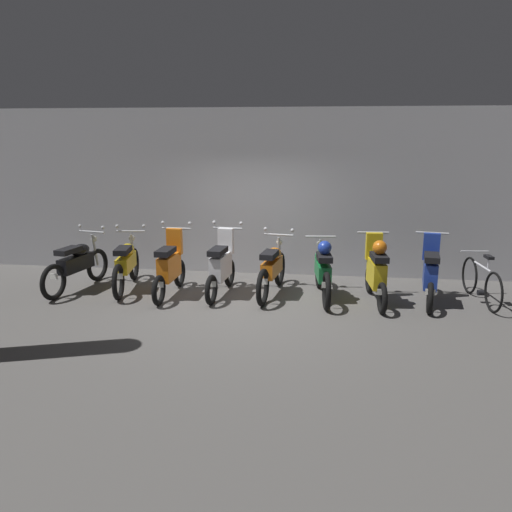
{
  "coord_description": "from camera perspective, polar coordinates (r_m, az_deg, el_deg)",
  "views": [
    {
      "loc": [
        1.33,
        -8.34,
        2.88
      ],
      "look_at": [
        0.19,
        0.55,
        0.75
      ],
      "focal_mm": 36.24,
      "sensor_mm": 36.0,
      "label": 1
    }
  ],
  "objects": [
    {
      "name": "motorbike_slot_3",
      "position": [
        9.4,
        -3.85,
        -1.15
      ],
      "size": [
        0.59,
        1.68,
        1.29
      ],
      "color": "black",
      "rests_on": "ground"
    },
    {
      "name": "motorbike_slot_6",
      "position": [
        9.16,
        13.13,
        -1.62
      ],
      "size": [
        0.56,
        1.68,
        1.18
      ],
      "color": "black",
      "rests_on": "ground"
    },
    {
      "name": "back_wall",
      "position": [
        10.77,
        0.2,
        7.06
      ],
      "size": [
        16.0,
        0.3,
        3.39
      ],
      "primitive_type": "cube",
      "color": "#ADADB2",
      "rests_on": "ground"
    },
    {
      "name": "motorbike_slot_5",
      "position": [
        9.25,
        7.38,
        -1.48
      ],
      "size": [
        0.56,
        1.95,
        1.08
      ],
      "color": "black",
      "rests_on": "ground"
    },
    {
      "name": "bicycle",
      "position": [
        9.8,
        23.59,
        -2.66
      ],
      "size": [
        0.5,
        1.72,
        0.89
      ],
      "color": "black",
      "rests_on": "ground"
    },
    {
      "name": "ground_plane",
      "position": [
        8.92,
        -1.64,
        -5.47
      ],
      "size": [
        80.0,
        80.0,
        0.0
      ],
      "primitive_type": "plane",
      "color": "#565451"
    },
    {
      "name": "motorbike_slot_1",
      "position": [
        10.03,
        -14.12,
        -0.81
      ],
      "size": [
        0.58,
        1.94,
        1.15
      ],
      "color": "black",
      "rests_on": "ground"
    },
    {
      "name": "motorbike_slot_0",
      "position": [
        10.26,
        -19.15,
        -0.84
      ],
      "size": [
        0.62,
        1.93,
        1.15
      ],
      "color": "black",
      "rests_on": "ground"
    },
    {
      "name": "motorbike_slot_2",
      "position": [
        9.48,
        -9.48,
        -1.17
      ],
      "size": [
        0.59,
        1.68,
        1.29
      ],
      "color": "black",
      "rests_on": "ground"
    },
    {
      "name": "motorbike_slot_4",
      "position": [
        9.39,
        1.79,
        -1.36
      ],
      "size": [
        0.58,
        1.94,
        1.15
      ],
      "color": "black",
      "rests_on": "ground"
    },
    {
      "name": "motorbike_slot_7",
      "position": [
        9.42,
        18.66,
        -1.83
      ],
      "size": [
        0.56,
        1.67,
        1.18
      ],
      "color": "black",
      "rests_on": "ground"
    }
  ]
}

